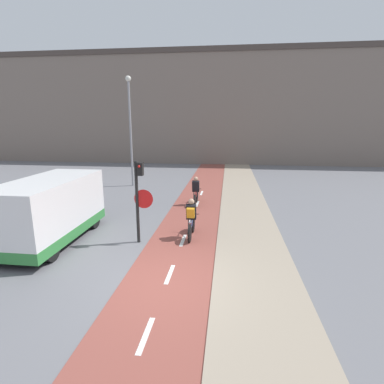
% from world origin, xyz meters
% --- Properties ---
extents(ground_plane, '(120.00, 120.00, 0.00)m').
position_xyz_m(ground_plane, '(0.00, 0.00, 0.00)').
color(ground_plane, slate).
extents(bike_lane, '(2.45, 60.00, 0.02)m').
position_xyz_m(bike_lane, '(0.00, 0.00, 0.01)').
color(bike_lane, brown).
rests_on(bike_lane, ground_plane).
extents(sidewalk_strip, '(2.40, 60.00, 0.05)m').
position_xyz_m(sidewalk_strip, '(2.42, 0.00, 0.03)').
color(sidewalk_strip, gray).
rests_on(sidewalk_strip, ground_plane).
extents(building_row_background, '(60.00, 5.20, 11.18)m').
position_xyz_m(building_row_background, '(0.00, 25.81, 5.60)').
color(building_row_background, slate).
rests_on(building_row_background, ground_plane).
extents(traffic_light_pole, '(0.67, 0.25, 2.92)m').
position_xyz_m(traffic_light_pole, '(-1.48, 2.71, 1.82)').
color(traffic_light_pole, black).
rests_on(traffic_light_pole, ground_plane).
extents(street_lamp_far, '(0.36, 0.36, 7.05)m').
position_xyz_m(street_lamp_far, '(-4.83, 12.20, 4.29)').
color(street_lamp_far, gray).
rests_on(street_lamp_far, ground_plane).
extents(cyclist_near, '(0.46, 1.69, 1.49)m').
position_xyz_m(cyclist_near, '(0.26, 3.39, 0.71)').
color(cyclist_near, black).
rests_on(cyclist_near, ground_plane).
extents(cyclist_far, '(0.46, 1.67, 1.48)m').
position_xyz_m(cyclist_far, '(-0.07, 7.93, 0.67)').
color(cyclist_far, black).
rests_on(cyclist_far, ground_plane).
extents(van, '(2.02, 4.68, 2.28)m').
position_xyz_m(van, '(-4.69, 2.43, 1.12)').
color(van, white).
rests_on(van, ground_plane).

